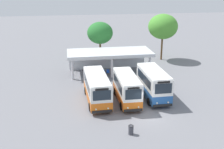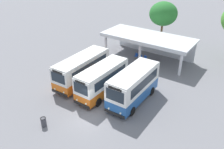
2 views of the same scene
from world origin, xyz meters
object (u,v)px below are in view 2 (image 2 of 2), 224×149
Objects in this scene: city_bus_second_in_row at (102,79)px; city_bus_middle_cream at (134,85)px; waiting_chair_middle_seat at (145,58)px; litter_bin_apron at (44,122)px; waiting_chair_end_by_column at (136,56)px; waiting_chair_second_from_end at (140,57)px; city_bus_nearest_orange at (82,68)px.

city_bus_middle_cream is at bearing 11.62° from city_bus_second_in_row.
litter_bin_apron is at bearing -93.60° from waiting_chair_middle_seat.
waiting_chair_end_by_column is 1.42m from waiting_chair_middle_seat.
city_bus_middle_cream reaches higher than waiting_chair_second_from_end.
city_bus_second_in_row is at bearing -85.64° from waiting_chair_second_from_end.
city_bus_nearest_orange is 1.14× the size of city_bus_second_in_row.
waiting_chair_end_by_column is 1.00× the size of waiting_chair_second_from_end.
city_bus_middle_cream reaches higher than litter_bin_apron.
city_bus_middle_cream is at bearing 60.28° from litter_bin_apron.
city_bus_middle_cream reaches higher than city_bus_second_in_row.
city_bus_nearest_orange is 9.17× the size of waiting_chair_middle_seat.
city_bus_middle_cream reaches higher than city_bus_nearest_orange.
waiting_chair_end_by_column is at bearing 117.64° from city_bus_middle_cream.
waiting_chair_second_from_end and waiting_chair_middle_seat have the same top height.
city_bus_second_in_row is 3.48m from city_bus_middle_cream.
waiting_chair_middle_seat is at bearing 86.40° from litter_bin_apron.
waiting_chair_end_by_column and waiting_chair_second_from_end have the same top height.
city_bus_second_in_row is at bearing -168.38° from city_bus_middle_cream.
litter_bin_apron is (-1.13, -7.24, -1.34)m from city_bus_second_in_row.
city_bus_nearest_orange is at bearing 168.91° from city_bus_second_in_row.
waiting_chair_end_by_column is 17.24m from litter_bin_apron.
waiting_chair_second_from_end is at bearing 114.42° from city_bus_middle_cream.
litter_bin_apron reaches higher than waiting_chair_second_from_end.
city_bus_nearest_orange is 9.17× the size of waiting_chair_end_by_column.
waiting_chair_middle_seat is at bearing 4.84° from waiting_chair_second_from_end.
city_bus_nearest_orange is 9.62m from waiting_chair_end_by_column.
city_bus_nearest_orange is at bearing -106.11° from waiting_chair_second_from_end.
city_bus_middle_cream is (6.82, 0.03, 0.11)m from city_bus_nearest_orange.
city_bus_second_in_row is 7.45m from litter_bin_apron.
city_bus_second_in_row is 10.01m from waiting_chair_middle_seat.
city_bus_second_in_row is 10.18m from waiting_chair_end_by_column.
waiting_chair_second_from_end is (-4.16, 9.16, -1.38)m from city_bus_middle_cream.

